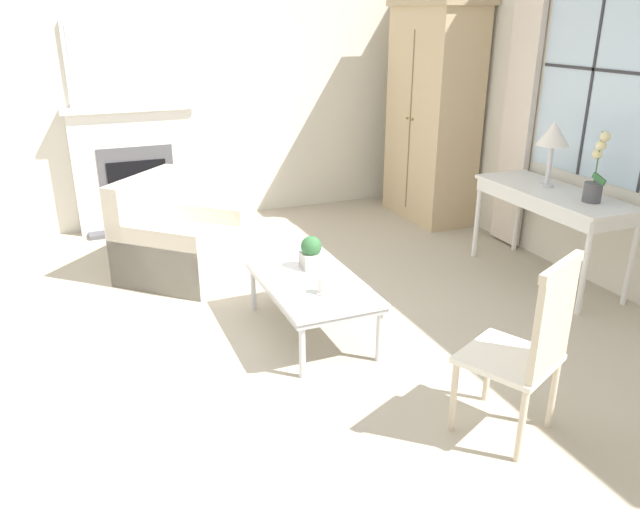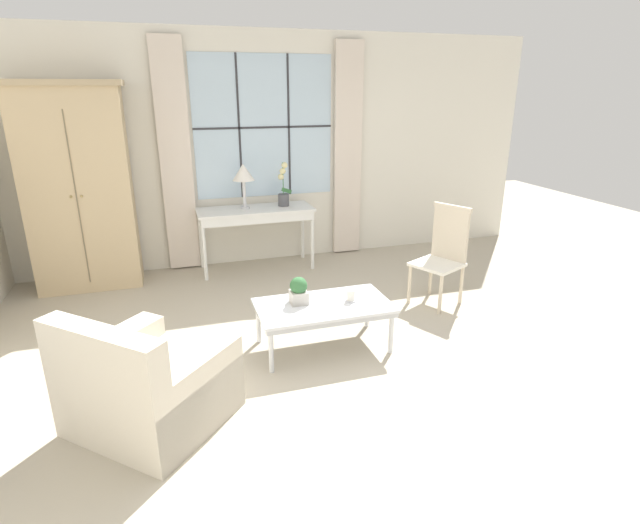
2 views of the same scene
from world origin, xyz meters
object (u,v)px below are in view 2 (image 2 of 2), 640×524
object	(u,v)px
table_lamp	(243,174)
side_chair_wooden	(444,250)
coffee_table	(323,309)
armoire	(79,188)
potted_plant_small	(299,290)
armchair_upholstered	(148,388)
pillar_candle	(351,296)
potted_orchid	(283,191)
console_table	(255,215)

from	to	relation	value
table_lamp	side_chair_wooden	xyz separation A→B (m)	(1.78, -1.61, -0.63)
table_lamp	coffee_table	world-z (taller)	table_lamp
armoire	potted_plant_small	size ratio (longest dim) A/B	9.45
armoire	coffee_table	world-z (taller)	armoire
armchair_upholstered	potted_plant_small	world-z (taller)	armchair_upholstered
armchair_upholstered	potted_plant_small	distance (m)	1.45
pillar_candle	table_lamp	bearing A→B (deg)	103.37
armoire	potted_orchid	bearing A→B (deg)	0.48
table_lamp	armoire	bearing A→B (deg)	-179.73
armoire	armchair_upholstered	world-z (taller)	armoire
armoire	armchair_upholstered	bearing A→B (deg)	-77.32
armoire	console_table	distance (m)	1.95
coffee_table	table_lamp	bearing A→B (deg)	97.32
potted_plant_small	pillar_candle	world-z (taller)	potted_plant_small
potted_plant_small	side_chair_wooden	bearing A→B (deg)	16.77
potted_orchid	side_chair_wooden	xyz separation A→B (m)	(1.30, -1.62, -0.39)
armoire	coffee_table	size ratio (longest dim) A/B	1.96
potted_plant_small	potted_orchid	bearing A→B (deg)	79.57
table_lamp	pillar_candle	distance (m)	2.39
table_lamp	side_chair_wooden	bearing A→B (deg)	-42.22
console_table	potted_plant_small	size ratio (longest dim) A/B	5.89
armoire	console_table	world-z (taller)	armoire
side_chair_wooden	potted_plant_small	distance (m)	1.76
potted_plant_small	console_table	bearing A→B (deg)	89.21
table_lamp	pillar_candle	size ratio (longest dim) A/B	4.66
table_lamp	armchair_upholstered	xyz separation A→B (m)	(-1.15, -2.84, -0.92)
side_chair_wooden	pillar_candle	bearing A→B (deg)	-154.37
potted_plant_small	pillar_candle	bearing A→B (deg)	-11.83
side_chair_wooden	console_table	bearing A→B (deg)	136.26
armchair_upholstered	side_chair_wooden	size ratio (longest dim) A/B	1.21
armoire	potted_plant_small	world-z (taller)	armoire
side_chair_wooden	potted_plant_small	xyz separation A→B (m)	(-1.69, -0.51, -0.03)
armchair_upholstered	pillar_candle	xyz separation A→B (m)	(1.67, 0.63, 0.19)
armoire	side_chair_wooden	distance (m)	3.95
side_chair_wooden	potted_orchid	bearing A→B (deg)	128.60
side_chair_wooden	coffee_table	world-z (taller)	side_chair_wooden
armoire	table_lamp	size ratio (longest dim) A/B	4.13
potted_orchid	pillar_candle	world-z (taller)	potted_orchid
coffee_table	armchair_upholstered	bearing A→B (deg)	-155.94
potted_orchid	pillar_candle	bearing A→B (deg)	-88.85
table_lamp	armchair_upholstered	world-z (taller)	table_lamp
potted_orchid	armoire	bearing A→B (deg)	-179.52
table_lamp	potted_orchid	size ratio (longest dim) A/B	1.01
console_table	potted_orchid	bearing A→B (deg)	5.52
console_table	side_chair_wooden	world-z (taller)	side_chair_wooden
potted_orchid	armchair_upholstered	distance (m)	3.35
table_lamp	side_chair_wooden	world-z (taller)	table_lamp
armchair_upholstered	pillar_candle	bearing A→B (deg)	20.56
pillar_candle	console_table	bearing A→B (deg)	100.57
potted_orchid	side_chair_wooden	distance (m)	2.11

